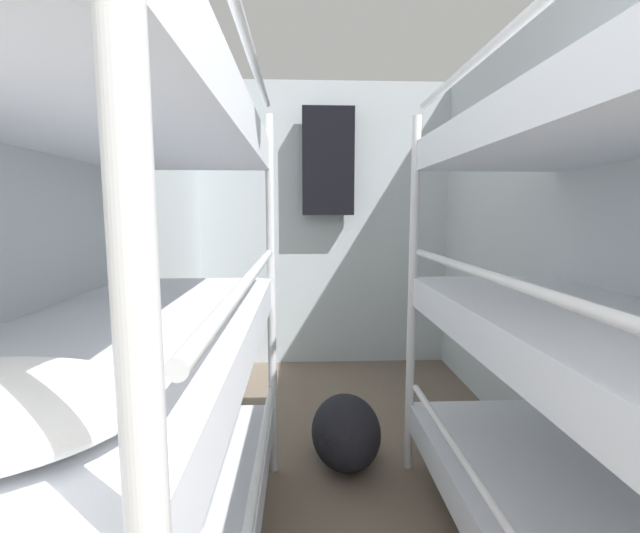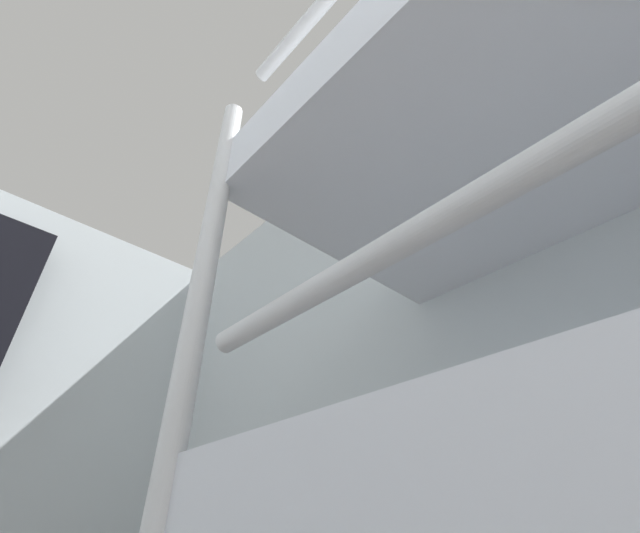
# 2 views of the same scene
# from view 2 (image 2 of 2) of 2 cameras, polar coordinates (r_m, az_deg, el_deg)

# --- Properties ---
(wall_right) EXTENTS (0.06, 4.13, 2.51)m
(wall_right) POSITION_cam_2_polar(r_m,az_deg,el_deg) (1.16, 30.69, -13.02)
(wall_right) COLOR silver
(wall_right) RESTS_ON ground_plane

